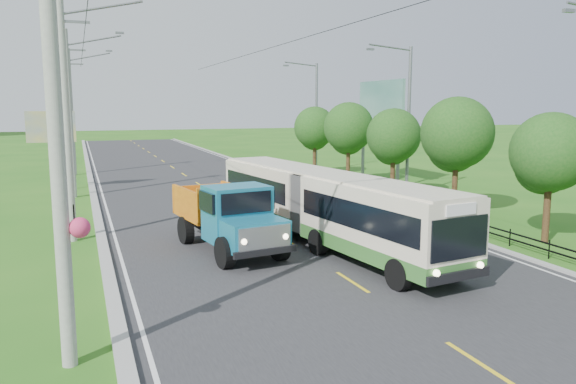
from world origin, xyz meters
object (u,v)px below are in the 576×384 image
pole_nearest (59,135)px  tree_second (549,156)px  planter_near (459,219)px  billboard_left (51,132)px  tree_third (456,137)px  tree_fourth (393,139)px  pole_near (67,117)px  planter_mid (375,194)px  planter_far (321,178)px  tree_fifth (348,130)px  streetlight_far (315,114)px  streetlight_mid (406,116)px  bus (323,202)px  pole_mid (70,113)px  dump_truck (228,213)px  tree_back (315,130)px  pole_far (72,111)px  billboard_right (381,109)px

pole_nearest → tree_second: 18.86m
planter_near → billboard_left: size_ratio=0.13×
tree_third → billboard_left: 25.02m
tree_second → tree_fourth: tree_fourth is taller
tree_second → planter_near: 5.19m
planter_near → pole_nearest: bearing=-151.9°
pole_near → planter_mid: (16.86, 5.00, -4.81)m
planter_mid → planter_far: bearing=90.0°
tree_fifth → streetlight_far: (0.79, 7.86, 1.05)m
pole_nearest → planter_mid: (16.84, 17.00, -4.65)m
tree_second → streetlight_mid: 11.97m
planter_near → planter_mid: 8.00m
billboard_left → bus: billboard_left is taller
pole_mid → tree_second: bearing=-46.1°
streetlight_mid → dump_truck: bearing=-146.6°
pole_near → tree_fourth: size_ratio=1.85×
tree_back → streetlight_mid: streetlight_mid is taller
streetlight_mid → tree_fifth: bearing=97.3°
streetlight_far → planter_near: bearing=-95.3°
planter_far → dump_truck: 20.24m
pole_near → bus: pole_near is taller
streetlight_far → bus: 25.11m
tree_second → streetlight_mid: (0.79, 11.86, 1.38)m
tree_second → bus: (-8.66, 2.81, -1.80)m
pole_nearest → pole_mid: 24.00m
tree_back → billboard_left: 19.48m
planter_far → planter_mid: bearing=-90.0°
pole_far → streetlight_mid: pole_far is taller
tree_second → dump_truck: tree_second is taller
billboard_right → dump_truck: bearing=-135.4°
tree_fourth → streetlight_far: 13.94m
pole_nearest → streetlight_far: pole_nearest is taller
billboard_right → dump_truck: billboard_right is taller
bus → dump_truck: 3.88m
planter_far → billboard_right: billboard_right is taller
planter_mid → billboard_right: billboard_right is taller
planter_far → bus: bearing=-113.5°
pole_far → planter_far: (16.86, -11.00, -4.81)m
tree_fourth → streetlight_far: (0.79, 13.86, 1.32)m
planter_near → billboard_left: billboard_left is taller
tree_back → billboard_right: bearing=-68.3°
tree_third → streetlight_mid: streetlight_mid is taller
pole_nearest → streetlight_far: bearing=58.7°
pole_mid → planter_far: size_ratio=14.93×
pole_near → dump_truck: pole_near is taller
planter_mid → bus: bearing=-129.3°
planter_near → bus: (-7.40, -1.05, 1.43)m
pole_mid → planter_mid: (16.86, -7.00, -4.81)m
pole_mid → tree_third: (18.12, -12.86, -1.11)m
tree_back → billboard_left: bearing=-173.7°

